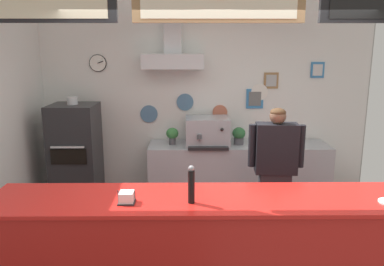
{
  "coord_description": "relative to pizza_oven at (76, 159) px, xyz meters",
  "views": [
    {
      "loc": [
        -0.24,
        -3.13,
        2.2
      ],
      "look_at": [
        -0.2,
        0.74,
        1.34
      ],
      "focal_mm": 35.47,
      "sensor_mm": 36.0,
      "label": 1
    }
  ],
  "objects": [
    {
      "name": "back_prep_counter",
      "position": [
        2.23,
        0.2,
        -0.31
      ],
      "size": [
        2.52,
        0.62,
        0.89
      ],
      "color": "#A3A5AD",
      "rests_on": "ground_plane"
    },
    {
      "name": "potted_sage",
      "position": [
        2.23,
        0.2,
        0.28
      ],
      "size": [
        0.18,
        0.18,
        0.24
      ],
      "color": "#4C4C51",
      "rests_on": "back_prep_counter"
    },
    {
      "name": "napkin_holder",
      "position": [
        1.05,
        -2.23,
        0.34
      ],
      "size": [
        0.14,
        0.13,
        0.1
      ],
      "color": "#262628",
      "rests_on": "service_counter"
    },
    {
      "name": "pepper_grinder",
      "position": [
        1.55,
        -2.23,
        0.44
      ],
      "size": [
        0.05,
        0.05,
        0.3
      ],
      "color": "black",
      "rests_on": "service_counter"
    },
    {
      "name": "espresso_machine",
      "position": [
        1.79,
        0.17,
        0.34
      ],
      "size": [
        0.6,
        0.56,
        0.39
      ],
      "color": "#A3A5AD",
      "rests_on": "back_prep_counter"
    },
    {
      "name": "service_counter",
      "position": [
        1.76,
        -2.13,
        -0.22
      ],
      "size": [
        3.67,
        0.69,
        1.04
      ],
      "color": "red",
      "rests_on": "ground_plane"
    },
    {
      "name": "shop_worker",
      "position": [
        2.48,
        -0.99,
        0.1
      ],
      "size": [
        0.61,
        0.25,
        1.59
      ],
      "rotation": [
        0.0,
        0.0,
        3.08
      ],
      "color": "#232328",
      "rests_on": "ground_plane"
    },
    {
      "name": "pizza_oven",
      "position": [
        0.0,
        0.0,
        0.0
      ],
      "size": [
        0.6,
        0.65,
        1.59
      ],
      "color": "#232326",
      "rests_on": "ground_plane"
    },
    {
      "name": "back_wall_assembly",
      "position": [
        1.74,
        0.43,
        0.87
      ],
      "size": [
        4.79,
        2.55,
        3.01
      ],
      "color": "#9E9E99",
      "rests_on": "ground_plane"
    },
    {
      "name": "potted_rosemary",
      "position": [
        1.3,
        0.2,
        0.29
      ],
      "size": [
        0.17,
        0.17,
        0.24
      ],
      "color": "#4C4C51",
      "rests_on": "back_prep_counter"
    }
  ]
}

